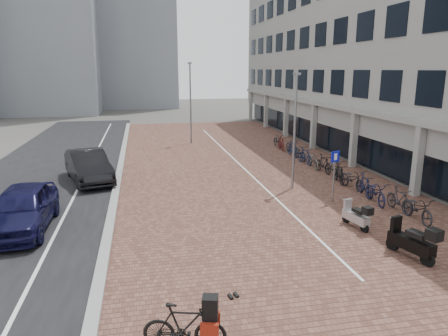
# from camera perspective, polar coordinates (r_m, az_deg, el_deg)

# --- Properties ---
(ground) EXTENTS (140.00, 140.00, 0.00)m
(ground) POSITION_cam_1_polar(r_m,az_deg,el_deg) (14.37, 4.82, -10.59)
(ground) COLOR #474442
(ground) RESTS_ON ground
(plaza_brick) EXTENTS (14.50, 42.00, 0.04)m
(plaza_brick) POSITION_cam_1_polar(r_m,az_deg,el_deg) (25.91, 1.71, 0.48)
(plaza_brick) COLOR brown
(plaza_brick) RESTS_ON ground
(street_asphalt) EXTENTS (8.00, 50.00, 0.03)m
(street_asphalt) POSITION_cam_1_polar(r_m,az_deg,el_deg) (25.80, -22.82, -0.66)
(street_asphalt) COLOR black
(street_asphalt) RESTS_ON ground
(curb) EXTENTS (0.35, 42.00, 0.14)m
(curb) POSITION_cam_1_polar(r_m,az_deg,el_deg) (25.28, -14.16, -0.12)
(curb) COLOR gray
(curb) RESTS_ON ground
(lane_line) EXTENTS (0.12, 44.00, 0.00)m
(lane_line) POSITION_cam_1_polar(r_m,az_deg,el_deg) (25.47, -18.42, -0.43)
(lane_line) COLOR white
(lane_line) RESTS_ON street_asphalt
(parking_line) EXTENTS (0.10, 30.00, 0.00)m
(parking_line) POSITION_cam_1_polar(r_m,az_deg,el_deg) (25.95, 2.14, 0.55)
(parking_line) COLOR white
(parking_line) RESTS_ON plaza_brick
(office_building) EXTENTS (8.40, 40.00, 15.00)m
(office_building) POSITION_cam_1_polar(r_m,az_deg,el_deg) (33.20, 19.79, 17.24)
(office_building) COLOR gray
(office_building) RESTS_ON ground
(bg_towers) EXTENTS (33.00, 23.00, 32.00)m
(bg_towers) POSITION_cam_1_polar(r_m,az_deg,el_deg) (62.94, -22.40, 19.98)
(bg_towers) COLOR gray
(bg_towers) RESTS_ON ground
(car_navy) EXTENTS (1.98, 4.92, 1.68)m
(car_navy) POSITION_cam_1_polar(r_m,az_deg,el_deg) (17.06, -26.07, -5.02)
(car_navy) COLOR black
(car_navy) RESTS_ON ground
(car_dark) EXTENTS (3.15, 5.33, 1.66)m
(car_dark) POSITION_cam_1_polar(r_m,az_deg,el_deg) (23.08, -18.22, 0.25)
(car_dark) COLOR black
(car_dark) RESTS_ON ground
(hero_bike) EXTENTS (1.87, 0.95, 1.27)m
(hero_bike) POSITION_cam_1_polar(r_m,az_deg,el_deg) (9.39, -5.48, -20.87)
(hero_bike) COLOR black
(hero_bike) RESTS_ON ground
(shoes) EXTENTS (0.36, 0.31, 0.08)m
(shoes) POSITION_cam_1_polar(r_m,az_deg,el_deg) (11.34, 1.32, -17.36)
(shoes) COLOR black
(shoes) RESTS_ON ground
(scooter_front) EXTENTS (0.72, 1.54, 1.02)m
(scooter_front) POSITION_cam_1_polar(r_m,az_deg,el_deg) (16.37, 17.76, -6.22)
(scooter_front) COLOR #AFAFB4
(scooter_front) RESTS_ON ground
(scooter_mid) EXTENTS (1.05, 1.90, 1.25)m
(scooter_mid) POSITION_cam_1_polar(r_m,az_deg,el_deg) (14.41, 24.45, -9.06)
(scooter_mid) COLOR black
(scooter_mid) RESTS_ON ground
(parking_sign) EXTENTS (0.47, 0.22, 2.34)m
(parking_sign) POSITION_cam_1_polar(r_m,az_deg,el_deg) (18.93, 15.01, -0.06)
(parking_sign) COLOR slate
(parking_sign) RESTS_ON ground
(lamp_near) EXTENTS (0.12, 0.12, 5.63)m
(lamp_near) POSITION_cam_1_polar(r_m,az_deg,el_deg) (20.42, 9.70, 4.77)
(lamp_near) COLOR slate
(lamp_near) RESTS_ON ground
(lamp_far) EXTENTS (0.12, 0.12, 6.29)m
(lamp_far) POSITION_cam_1_polar(r_m,az_deg,el_deg) (33.11, -4.65, 8.79)
(lamp_far) COLOR slate
(lamp_far) RESTS_ON ground
(bike_row) EXTENTS (1.34, 18.11, 1.05)m
(bike_row) POSITION_cam_1_polar(r_m,az_deg,el_deg) (24.51, 13.56, 0.56)
(bike_row) COLOR black
(bike_row) RESTS_ON ground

